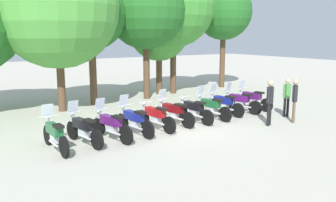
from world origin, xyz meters
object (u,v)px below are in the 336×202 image
(motorcycle_5, at_px, (173,112))
(tree_7, at_px, (224,12))
(motorcycle_9, at_px, (239,101))
(person_0, at_px, (295,97))
(motorcycle_7, at_px, (211,107))
(person_2, at_px, (287,94))
(motorcycle_8, at_px, (223,103))
(motorcycle_10, at_px, (252,99))
(tree_6, at_px, (173,6))
(motorcycle_0, at_px, (55,134))
(tree_2, at_px, (57,6))
(motorcycle_1, at_px, (83,129))
(motorcycle_2, at_px, (111,125))
(motorcycle_3, at_px, (134,120))
(tree_3, at_px, (91,15))
(person_1, at_px, (270,99))
(motorcycle_4, at_px, (155,117))
(tree_5, at_px, (159,30))
(motorcycle_6, at_px, (194,110))
(tree_4, at_px, (146,9))

(motorcycle_5, height_order, tree_7, tree_7)
(motorcycle_9, height_order, person_0, person_0)
(motorcycle_5, height_order, motorcycle_7, same)
(person_0, xyz_separation_m, person_2, (0.61, 0.87, -0.08))
(motorcycle_9, xyz_separation_m, person_0, (0.47, -2.64, 0.55))
(motorcycle_7, relative_size, motorcycle_8, 1.00)
(motorcycle_9, height_order, motorcycle_10, same)
(tree_6, bearing_deg, motorcycle_0, -141.84)
(person_2, height_order, tree_2, tree_2)
(tree_2, bearing_deg, tree_6, 11.80)
(motorcycle_1, relative_size, person_0, 1.20)
(motorcycle_2, bearing_deg, motorcycle_1, 76.17)
(motorcycle_1, bearing_deg, motorcycle_3, -95.77)
(tree_3, height_order, tree_6, tree_6)
(motorcycle_7, bearing_deg, motorcycle_5, 82.96)
(tree_3, xyz_separation_m, tree_6, (5.44, 0.87, 0.74))
(motorcycle_8, relative_size, person_1, 1.20)
(motorcycle_7, bearing_deg, motorcycle_4, 87.88)
(tree_6, relative_size, tree_7, 1.11)
(motorcycle_8, xyz_separation_m, tree_5, (0.52, 6.40, 3.27))
(motorcycle_1, relative_size, person_1, 1.19)
(motorcycle_4, xyz_separation_m, tree_3, (-0.19, 5.85, 3.98))
(motorcycle_1, xyz_separation_m, tree_3, (2.72, 6.13, 3.97))
(motorcycle_3, bearing_deg, person_1, -117.95)
(tree_3, height_order, tree_7, tree_7)
(motorcycle_7, height_order, person_0, person_0)
(tree_3, height_order, tree_5, tree_3)
(motorcycle_9, xyz_separation_m, person_2, (1.08, -1.77, 0.47))
(motorcycle_1, bearing_deg, person_1, -113.66)
(motorcycle_1, distance_m, motorcycle_5, 3.91)
(person_1, bearing_deg, tree_3, -171.09)
(tree_5, bearing_deg, motorcycle_8, -94.68)
(person_1, relative_size, tree_2, 0.24)
(tree_7, bearing_deg, motorcycle_5, -141.35)
(motorcycle_1, distance_m, tree_2, 7.01)
(motorcycle_5, bearing_deg, motorcycle_0, 86.13)
(tree_7, bearing_deg, motorcycle_2, -147.12)
(motorcycle_6, distance_m, person_2, 4.25)
(motorcycle_2, bearing_deg, tree_4, -50.21)
(motorcycle_5, distance_m, tree_6, 9.08)
(motorcycle_10, xyz_separation_m, tree_2, (-7.80, 4.52, 4.27))
(motorcycle_8, bearing_deg, motorcycle_3, 89.31)
(tree_2, distance_m, tree_7, 11.66)
(tree_3, bearing_deg, motorcycle_7, -61.06)
(motorcycle_4, xyz_separation_m, motorcycle_5, (0.96, 0.26, 0.01))
(motorcycle_2, height_order, motorcycle_8, same)
(person_2, bearing_deg, motorcycle_3, 93.68)
(tree_6, distance_m, tree_7, 4.27)
(motorcycle_1, height_order, tree_2, tree_2)
(motorcycle_1, relative_size, motorcycle_3, 1.00)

